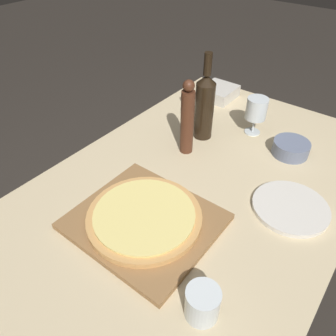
{
  "coord_description": "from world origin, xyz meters",
  "views": [
    {
      "loc": [
        0.4,
        -0.7,
        1.49
      ],
      "look_at": [
        -0.08,
        -0.08,
        0.84
      ],
      "focal_mm": 35.0,
      "sensor_mm": 36.0,
      "label": 1
    }
  ],
  "objects_px": {
    "wine_bottle": "(205,105)",
    "wine_glass": "(256,109)",
    "small_bowl": "(291,148)",
    "pepper_mill": "(187,119)",
    "pizza": "(144,216)"
  },
  "relations": [
    {
      "from": "wine_glass",
      "to": "small_bowl",
      "type": "bearing_deg",
      "value": -14.94
    },
    {
      "from": "wine_glass",
      "to": "wine_bottle",
      "type": "bearing_deg",
      "value": -135.22
    },
    {
      "from": "pizza",
      "to": "wine_glass",
      "type": "xyz_separation_m",
      "value": [
        0.02,
        0.62,
        0.07
      ]
    },
    {
      "from": "pepper_mill",
      "to": "wine_glass",
      "type": "distance_m",
      "value": 0.29
    },
    {
      "from": "wine_glass",
      "to": "small_bowl",
      "type": "relative_size",
      "value": 1.15
    },
    {
      "from": "pizza",
      "to": "small_bowl",
      "type": "height_order",
      "value": "small_bowl"
    },
    {
      "from": "wine_bottle",
      "to": "wine_glass",
      "type": "bearing_deg",
      "value": 44.78
    },
    {
      "from": "wine_bottle",
      "to": "small_bowl",
      "type": "relative_size",
      "value": 2.54
    },
    {
      "from": "wine_glass",
      "to": "pepper_mill",
      "type": "bearing_deg",
      "value": -117.5
    },
    {
      "from": "wine_bottle",
      "to": "wine_glass",
      "type": "height_order",
      "value": "wine_bottle"
    },
    {
      "from": "pepper_mill",
      "to": "small_bowl",
      "type": "relative_size",
      "value": 2.14
    },
    {
      "from": "pizza",
      "to": "pepper_mill",
      "type": "distance_m",
      "value": 0.39
    },
    {
      "from": "pizza",
      "to": "pepper_mill",
      "type": "bearing_deg",
      "value": 107.08
    },
    {
      "from": "wine_bottle",
      "to": "wine_glass",
      "type": "xyz_separation_m",
      "value": [
        0.14,
        0.14,
        -0.03
      ]
    },
    {
      "from": "pepper_mill",
      "to": "wine_glass",
      "type": "relative_size",
      "value": 1.86
    }
  ]
}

